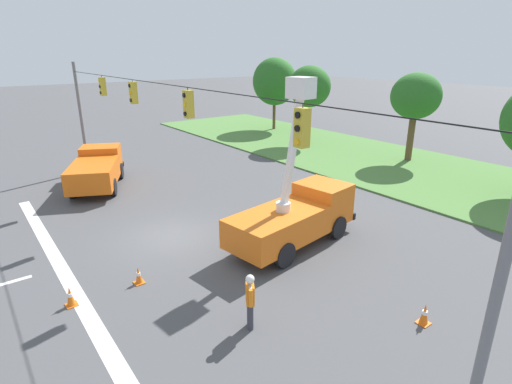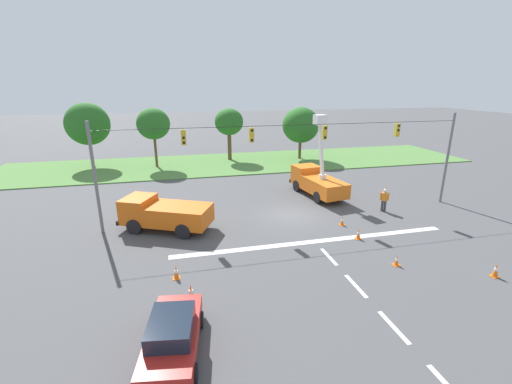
{
  "view_description": "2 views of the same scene",
  "coord_description": "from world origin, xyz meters",
  "px_view_note": "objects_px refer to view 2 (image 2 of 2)",
  "views": [
    {
      "loc": [
        15.16,
        -6.68,
        7.74
      ],
      "look_at": [
        0.87,
        4.07,
        1.48
      ],
      "focal_mm": 28.0,
      "sensor_mm": 36.0,
      "label": 1
    },
    {
      "loc": [
        -8.04,
        -22.39,
        9.3
      ],
      "look_at": [
        -2.23,
        1.74,
        1.43
      ],
      "focal_mm": 24.0,
      "sensor_mm": 36.0,
      "label": 2
    }
  ],
  "objects_px": {
    "tree_east": "(301,125)",
    "utility_truck_bucket_lift": "(317,180)",
    "tree_far_west": "(87,124)",
    "tree_centre": "(229,122)",
    "tree_west": "(153,124)",
    "sedan_red": "(173,335)",
    "traffic_cone_foreground_right": "(176,272)",
    "traffic_cone_mid_right": "(358,234)",
    "traffic_cone_lane_edge_b": "(397,261)",
    "traffic_cone_far_left": "(386,188)",
    "traffic_cone_mid_left": "(496,270)",
    "road_worker": "(384,199)",
    "traffic_cone_near_bucket": "(191,293)",
    "utility_truck_support_near": "(164,213)",
    "traffic_cone_lane_edge_a": "(342,221)"
  },
  "relations": [
    {
      "from": "utility_truck_bucket_lift",
      "to": "utility_truck_support_near",
      "type": "xyz_separation_m",
      "value": [
        -12.73,
        -4.51,
        -0.2
      ]
    },
    {
      "from": "traffic_cone_foreground_right",
      "to": "traffic_cone_lane_edge_b",
      "type": "relative_size",
      "value": 1.2
    },
    {
      "from": "traffic_cone_mid_left",
      "to": "traffic_cone_lane_edge_b",
      "type": "height_order",
      "value": "traffic_cone_mid_left"
    },
    {
      "from": "tree_far_west",
      "to": "traffic_cone_mid_right",
      "type": "relative_size",
      "value": 10.54
    },
    {
      "from": "tree_far_west",
      "to": "tree_centre",
      "type": "height_order",
      "value": "tree_far_west"
    },
    {
      "from": "tree_west",
      "to": "road_worker",
      "type": "xyz_separation_m",
      "value": [
        17.3,
        -18.94,
        -3.98
      ]
    },
    {
      "from": "traffic_cone_mid_left",
      "to": "traffic_cone_near_bucket",
      "type": "height_order",
      "value": "traffic_cone_near_bucket"
    },
    {
      "from": "road_worker",
      "to": "traffic_cone_lane_edge_b",
      "type": "xyz_separation_m",
      "value": [
        -4.04,
        -7.44,
        -0.72
      ]
    },
    {
      "from": "road_worker",
      "to": "traffic_cone_lane_edge_a",
      "type": "bearing_deg",
      "value": -158.09
    },
    {
      "from": "tree_far_west",
      "to": "road_worker",
      "type": "xyz_separation_m",
      "value": [
        24.57,
        -21.06,
        -3.93
      ]
    },
    {
      "from": "traffic_cone_foreground_right",
      "to": "traffic_cone_near_bucket",
      "type": "height_order",
      "value": "traffic_cone_near_bucket"
    },
    {
      "from": "tree_east",
      "to": "utility_truck_bucket_lift",
      "type": "relative_size",
      "value": 0.95
    },
    {
      "from": "traffic_cone_far_left",
      "to": "traffic_cone_lane_edge_a",
      "type": "bearing_deg",
      "value": -140.6
    },
    {
      "from": "tree_east",
      "to": "traffic_cone_mid_right",
      "type": "bearing_deg",
      "value": -101.62
    },
    {
      "from": "tree_west",
      "to": "traffic_cone_far_left",
      "type": "relative_size",
      "value": 9.95
    },
    {
      "from": "tree_west",
      "to": "tree_centre",
      "type": "distance_m",
      "value": 9.1
    },
    {
      "from": "utility_truck_support_near",
      "to": "traffic_cone_near_bucket",
      "type": "bearing_deg",
      "value": -81.77
    },
    {
      "from": "tree_far_west",
      "to": "utility_truck_bucket_lift",
      "type": "height_order",
      "value": "tree_far_west"
    },
    {
      "from": "road_worker",
      "to": "traffic_cone_lane_edge_b",
      "type": "height_order",
      "value": "road_worker"
    },
    {
      "from": "traffic_cone_mid_right",
      "to": "traffic_cone_near_bucket",
      "type": "relative_size",
      "value": 0.87
    },
    {
      "from": "road_worker",
      "to": "tree_east",
      "type": "bearing_deg",
      "value": 88.68
    },
    {
      "from": "tree_centre",
      "to": "sedan_red",
      "type": "xyz_separation_m",
      "value": [
        -7.31,
        -31.93,
        -3.96
      ]
    },
    {
      "from": "traffic_cone_far_left",
      "to": "traffic_cone_lane_edge_b",
      "type": "bearing_deg",
      "value": -121.02
    },
    {
      "from": "utility_truck_bucket_lift",
      "to": "traffic_cone_near_bucket",
      "type": "xyz_separation_m",
      "value": [
        -11.51,
        -12.91,
        -0.95
      ]
    },
    {
      "from": "traffic_cone_foreground_right",
      "to": "traffic_cone_mid_right",
      "type": "bearing_deg",
      "value": 10.28
    },
    {
      "from": "traffic_cone_lane_edge_a",
      "to": "utility_truck_bucket_lift",
      "type": "bearing_deg",
      "value": 82.19
    },
    {
      "from": "tree_west",
      "to": "traffic_cone_lane_edge_a",
      "type": "distance_m",
      "value": 24.86
    },
    {
      "from": "traffic_cone_lane_edge_b",
      "to": "utility_truck_bucket_lift",
      "type": "bearing_deg",
      "value": 87.07
    },
    {
      "from": "traffic_cone_lane_edge_b",
      "to": "traffic_cone_far_left",
      "type": "bearing_deg",
      "value": 58.98
    },
    {
      "from": "road_worker",
      "to": "traffic_cone_far_left",
      "type": "xyz_separation_m",
      "value": [
        3.01,
        4.28,
        -0.67
      ]
    },
    {
      "from": "traffic_cone_foreground_right",
      "to": "road_worker",
      "type": "bearing_deg",
      "value": 21.18
    },
    {
      "from": "traffic_cone_near_bucket",
      "to": "utility_truck_support_near",
      "type": "bearing_deg",
      "value": 98.23
    },
    {
      "from": "traffic_cone_mid_left",
      "to": "utility_truck_bucket_lift",
      "type": "bearing_deg",
      "value": 103.57
    },
    {
      "from": "sedan_red",
      "to": "road_worker",
      "type": "distance_m",
      "value": 19.24
    },
    {
      "from": "tree_west",
      "to": "traffic_cone_lane_edge_b",
      "type": "bearing_deg",
      "value": -63.32
    },
    {
      "from": "utility_truck_support_near",
      "to": "tree_west",
      "type": "bearing_deg",
      "value": 93.58
    },
    {
      "from": "road_worker",
      "to": "traffic_cone_lane_edge_a",
      "type": "relative_size",
      "value": 2.82
    },
    {
      "from": "utility_truck_support_near",
      "to": "traffic_cone_far_left",
      "type": "bearing_deg",
      "value": 11.52
    },
    {
      "from": "tree_west",
      "to": "sedan_red",
      "type": "height_order",
      "value": "tree_west"
    },
    {
      "from": "utility_truck_support_near",
      "to": "sedan_red",
      "type": "relative_size",
      "value": 1.41
    },
    {
      "from": "utility_truck_support_near",
      "to": "traffic_cone_foreground_right",
      "type": "distance_m",
      "value": 6.48
    },
    {
      "from": "sedan_red",
      "to": "traffic_cone_near_bucket",
      "type": "bearing_deg",
      "value": 75.59
    },
    {
      "from": "tree_far_west",
      "to": "utility_truck_bucket_lift",
      "type": "bearing_deg",
      "value": -37.38
    },
    {
      "from": "tree_east",
      "to": "utility_truck_bucket_lift",
      "type": "xyz_separation_m",
      "value": [
        -3.85,
        -14.47,
        -2.98
      ]
    },
    {
      "from": "sedan_red",
      "to": "traffic_cone_far_left",
      "type": "relative_size",
      "value": 6.67
    },
    {
      "from": "tree_centre",
      "to": "sedan_red",
      "type": "bearing_deg",
      "value": -102.89
    },
    {
      "from": "tree_far_west",
      "to": "traffic_cone_far_left",
      "type": "height_order",
      "value": "tree_far_west"
    },
    {
      "from": "sedan_red",
      "to": "road_worker",
      "type": "relative_size",
      "value": 2.56
    },
    {
      "from": "utility_truck_bucket_lift",
      "to": "traffic_cone_lane_edge_a",
      "type": "bearing_deg",
      "value": -97.81
    },
    {
      "from": "tree_far_west",
      "to": "traffic_cone_lane_edge_b",
      "type": "relative_size",
      "value": 12.44
    }
  ]
}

